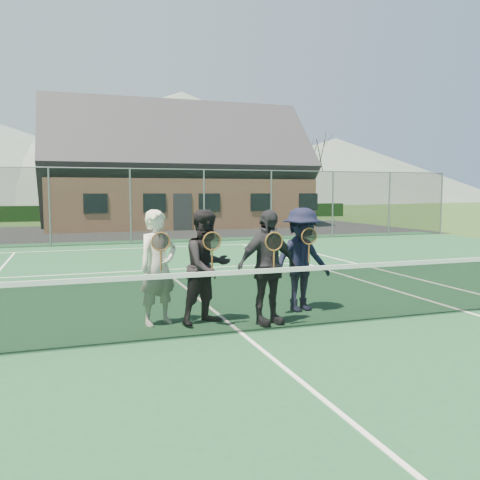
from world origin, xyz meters
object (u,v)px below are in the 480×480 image
at_px(player_b, 207,267).
at_px(player_d, 302,260).
at_px(player_a, 158,267).
at_px(clubhouse, 176,161).
at_px(tennis_net, 241,299).
at_px(player_c, 267,267).

relative_size(player_b, player_d, 1.00).
distance_m(player_a, player_b, 0.77).
xyz_separation_m(clubhouse, player_d, (-2.54, -22.97, -3.07)).
bearing_deg(player_a, clubhouse, 77.64).
height_order(tennis_net, player_d, player_d).
relative_size(tennis_net, player_a, 6.49).
bearing_deg(player_d, player_c, -144.74).
bearing_deg(tennis_net, player_d, 35.01).
distance_m(player_a, player_d, 2.52).
height_order(tennis_net, clubhouse, clubhouse).
bearing_deg(player_a, player_d, 2.57).
bearing_deg(player_a, player_c, -18.05).
xyz_separation_m(clubhouse, player_a, (-5.06, -23.09, -3.07)).
height_order(tennis_net, player_a, player_a).
bearing_deg(tennis_net, player_b, 113.40).
bearing_deg(clubhouse, player_d, -96.30).
xyz_separation_m(player_b, player_d, (1.78, 0.30, -0.00)).
bearing_deg(player_a, player_b, -14.15).
distance_m(tennis_net, clubhouse, 24.57).
height_order(player_a, player_b, same).
relative_size(player_a, player_b, 1.00).
bearing_deg(player_c, player_b, 158.75).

